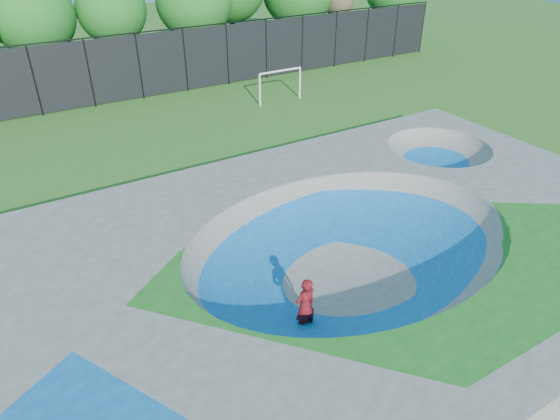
# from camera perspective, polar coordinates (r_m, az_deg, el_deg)

# --- Properties ---
(ground) EXTENTS (120.00, 120.00, 0.00)m
(ground) POSITION_cam_1_polar(r_m,az_deg,el_deg) (16.51, 7.91, -7.08)
(ground) COLOR #2E641C
(ground) RESTS_ON ground
(skate_deck) EXTENTS (22.00, 14.00, 1.50)m
(skate_deck) POSITION_cam_1_polar(r_m,az_deg,el_deg) (16.07, 8.10, -4.96)
(skate_deck) COLOR gray
(skate_deck) RESTS_ON ground
(skater) EXTENTS (0.70, 0.50, 1.80)m
(skater) POSITION_cam_1_polar(r_m,az_deg,el_deg) (13.77, 2.89, -10.92)
(skater) COLOR red
(skater) RESTS_ON ground
(skateboard) EXTENTS (0.81, 0.39, 0.05)m
(skateboard) POSITION_cam_1_polar(r_m,az_deg,el_deg) (14.36, 2.80, -13.53)
(skateboard) COLOR black
(skateboard) RESTS_ON ground
(soccer_goal) EXTENTS (3.00, 0.12, 1.98)m
(soccer_goal) POSITION_cam_1_polar(r_m,az_deg,el_deg) (31.45, 0.03, 14.65)
(soccer_goal) COLOR white
(soccer_goal) RESTS_ON ground
(fence) EXTENTS (48.09, 0.09, 4.04)m
(fence) POSITION_cam_1_polar(r_m,az_deg,el_deg) (33.03, -15.79, 15.64)
(fence) COLOR black
(fence) RESTS_ON ground
(treeline) EXTENTS (53.06, 7.20, 8.15)m
(treeline) POSITION_cam_1_polar(r_m,az_deg,el_deg) (36.57, -21.97, 20.73)
(treeline) COLOR #432A21
(treeline) RESTS_ON ground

